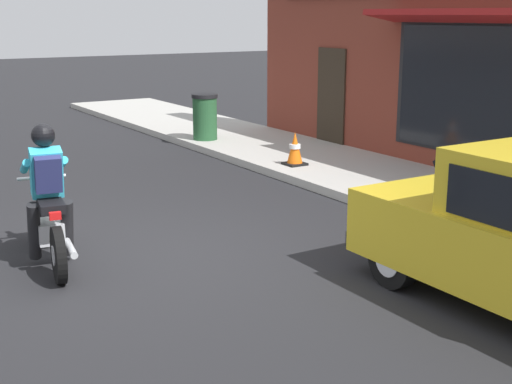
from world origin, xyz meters
name	(u,v)px	position (x,y,z in m)	size (l,w,h in m)	color
ground_plane	(152,256)	(0.00, 0.00, 0.00)	(80.00, 80.00, 0.00)	black
sidewalk_curb	(323,163)	(4.79, 3.00, 0.07)	(2.60, 22.00, 0.14)	#ADAAA3
storefront_building	(455,54)	(6.32, 1.33, 2.11)	(1.25, 11.15, 4.20)	maroon
motorcycle_with_rider	(48,206)	(-1.07, 0.39, 0.68)	(0.65, 2.01, 1.62)	black
traffic_cone	(295,149)	(4.06, 2.88, 0.43)	(0.36, 0.36, 0.60)	black
trash_bin	(205,117)	(3.96, 6.11, 0.64)	(0.56, 0.56, 0.98)	#23512D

